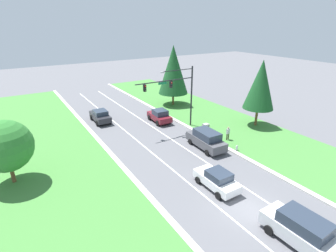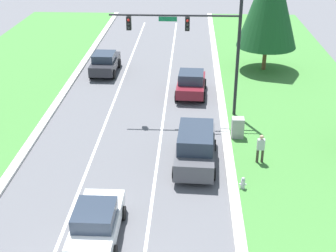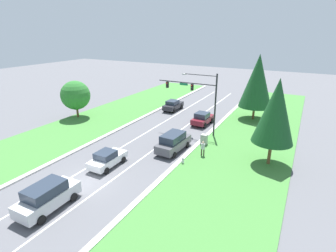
{
  "view_description": "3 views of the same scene",
  "coord_description": "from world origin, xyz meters",
  "views": [
    {
      "loc": [
        -13.45,
        -10.28,
        12.97
      ],
      "look_at": [
        0.48,
        12.02,
        2.43
      ],
      "focal_mm": 28.0,
      "sensor_mm": 36.0,
      "label": 1
    },
    {
      "loc": [
        3.44,
        -12.04,
        12.74
      ],
      "look_at": [
        2.43,
        8.39,
        2.73
      ],
      "focal_mm": 50.0,
      "sensor_mm": 36.0,
      "label": 2
    },
    {
      "loc": [
        15.88,
        -14.25,
        12.63
      ],
      "look_at": [
        2.54,
        10.63,
        2.32
      ],
      "focal_mm": 28.0,
      "sensor_mm": 36.0,
      "label": 3
    }
  ],
  "objects": [
    {
      "name": "white_sedan",
      "position": [
        -0.25,
        3.21,
        0.81
      ],
      "size": [
        2.0,
        4.12,
        1.63
      ],
      "rotation": [
        0.0,
        0.0,
        -0.0
      ],
      "color": "white",
      "rests_on": "ground_plane"
    },
    {
      "name": "pedestrian",
      "position": [
        7.24,
        9.68,
        0.94
      ],
      "size": [
        0.4,
        0.24,
        1.69
      ],
      "rotation": [
        0.0,
        0.0,
        3.19
      ],
      "color": "#42382D",
      "rests_on": "ground_plane"
    },
    {
      "name": "conifer_near_right_tree",
      "position": [
        9.47,
        24.83,
        5.81
      ],
      "size": [
        4.74,
        4.74,
        9.61
      ],
      "color": "brown",
      "rests_on": "ground_plane"
    },
    {
      "name": "curb_strip_right",
      "position": [
        5.65,
        0.0,
        0.07
      ],
      "size": [
        0.5,
        90.0,
        0.15
      ],
      "color": "beige",
      "rests_on": "ground_plane"
    },
    {
      "name": "oak_near_left_tree",
      "position": [
        -14.54,
        13.08,
        3.49
      ],
      "size": [
        4.34,
        4.34,
        5.67
      ],
      "color": "brown",
      "rests_on": "ground_plane"
    },
    {
      "name": "grass_verge_left",
      "position": [
        -10.9,
        0.0,
        0.04
      ],
      "size": [
        10.0,
        90.0,
        0.08
      ],
      "color": "#427F38",
      "rests_on": "ground_plane"
    },
    {
      "name": "ground_plane",
      "position": [
        0.0,
        0.0,
        0.0
      ],
      "size": [
        160.0,
        160.0,
        0.0
      ],
      "primitive_type": "plane",
      "color": "#5B5B60"
    },
    {
      "name": "burgundy_sedan",
      "position": [
        3.54,
        19.12,
        0.9
      ],
      "size": [
        2.25,
        4.21,
        1.79
      ],
      "rotation": [
        0.0,
        0.0,
        -0.05
      ],
      "color": "maroon",
      "rests_on": "ground_plane"
    },
    {
      "name": "utility_cabinet",
      "position": [
        6.29,
        12.55,
        0.65
      ],
      "size": [
        0.7,
        0.6,
        1.29
      ],
      "color": "#9E9E99",
      "rests_on": "ground_plane"
    },
    {
      "name": "lane_stripe_inner_right",
      "position": [
        1.8,
        0.0,
        0.0
      ],
      "size": [
        0.14,
        81.0,
        0.01
      ],
      "color": "white",
      "rests_on": "ground_plane"
    },
    {
      "name": "traffic_signal_mast",
      "position": [
        4.09,
        15.75,
        5.26
      ],
      "size": [
        7.93,
        0.41,
        7.87
      ],
      "color": "black",
      "rests_on": "ground_plane"
    },
    {
      "name": "charcoal_sedan",
      "position": [
        -3.37,
        23.46,
        0.88
      ],
      "size": [
        2.06,
        4.4,
        1.72
      ],
      "rotation": [
        0.0,
        0.0,
        -0.01
      ],
      "color": "#28282D",
      "rests_on": "ground_plane"
    },
    {
      "name": "grass_verge_right",
      "position": [
        10.9,
        0.0,
        0.04
      ],
      "size": [
        10.0,
        90.0,
        0.08
      ],
      "color": "#427F38",
      "rests_on": "ground_plane"
    },
    {
      "name": "fire_hydrant",
      "position": [
        6.11,
        7.12,
        0.34
      ],
      "size": [
        0.34,
        0.2,
        0.7
      ],
      "color": "#B7B7BC",
      "rests_on": "ground_plane"
    },
    {
      "name": "conifer_far_right_tree",
      "position": [
        13.7,
        11.13,
        5.55
      ],
      "size": [
        3.89,
        3.89,
        8.67
      ],
      "color": "brown",
      "rests_on": "ground_plane"
    },
    {
      "name": "graphite_suv",
      "position": [
        3.82,
        9.49,
        1.03
      ],
      "size": [
        2.34,
        5.05,
        2.04
      ],
      "rotation": [
        0.0,
        0.0,
        -0.04
      ],
      "color": "#4C4C51",
      "rests_on": "ground_plane"
    },
    {
      "name": "silver_suv",
      "position": [
        0.19,
        -3.98,
        1.05
      ],
      "size": [
        2.25,
        4.82,
        2.05
      ],
      "rotation": [
        0.0,
        0.0,
        0.02
      ],
      "color": "silver",
      "rests_on": "ground_plane"
    },
    {
      "name": "lane_stripe_inner_left",
      "position": [
        -1.8,
        0.0,
        0.0
      ],
      "size": [
        0.14,
        81.0,
        0.01
      ],
      "color": "white",
      "rests_on": "ground_plane"
    },
    {
      "name": "curb_strip_left",
      "position": [
        -5.65,
        0.0,
        0.07
      ],
      "size": [
        0.5,
        90.0,
        0.15
      ],
      "color": "beige",
      "rests_on": "ground_plane"
    }
  ]
}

